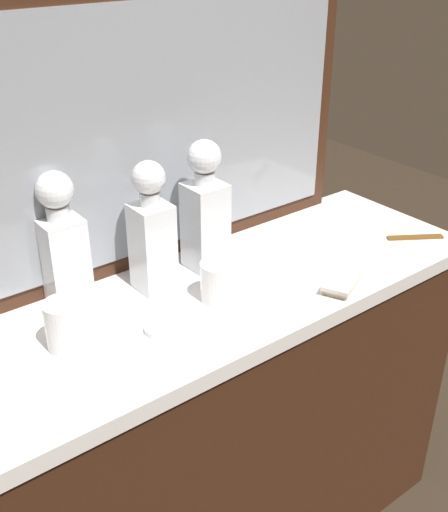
% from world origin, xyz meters
% --- Properties ---
extents(dresser, '(1.31, 0.46, 0.86)m').
position_xyz_m(dresser, '(0.00, 0.00, 0.43)').
color(dresser, '#381E11').
rests_on(dresser, ground_plane).
extents(dresser_mirror, '(1.05, 0.03, 0.64)m').
position_xyz_m(dresser_mirror, '(0.00, 0.21, 1.18)').
color(dresser_mirror, '#381E11').
rests_on(dresser_mirror, dresser).
extents(crystal_decanter_right, '(0.08, 0.08, 0.30)m').
position_xyz_m(crystal_decanter_right, '(-0.13, 0.10, 0.98)').
color(crystal_decanter_right, white).
rests_on(crystal_decanter_right, dresser).
extents(crystal_decanter_rear, '(0.09, 0.09, 0.32)m').
position_xyz_m(crystal_decanter_rear, '(0.03, 0.11, 0.99)').
color(crystal_decanter_rear, white).
rests_on(crystal_decanter_rear, dresser).
extents(crystal_decanter_far_right, '(0.09, 0.09, 0.30)m').
position_xyz_m(crystal_decanter_far_right, '(-0.30, 0.17, 0.98)').
color(crystal_decanter_far_right, white).
rests_on(crystal_decanter_far_right, dresser).
extents(crystal_tumbler_right, '(0.08, 0.08, 0.10)m').
position_xyz_m(crystal_tumbler_right, '(-0.38, 0.01, 0.91)').
color(crystal_tumbler_right, white).
rests_on(crystal_tumbler_right, dresser).
extents(crystal_tumbler_center, '(0.08, 0.08, 0.09)m').
position_xyz_m(crystal_tumbler_center, '(-0.04, -0.03, 0.90)').
color(crystal_tumbler_center, white).
rests_on(crystal_tumbler_center, dresser).
extents(silver_brush_left, '(0.17, 0.12, 0.02)m').
position_xyz_m(silver_brush_left, '(0.23, -0.16, 0.87)').
color(silver_brush_left, '#B7A88C').
rests_on(silver_brush_left, dresser).
extents(porcelain_dish, '(0.06, 0.06, 0.01)m').
position_xyz_m(porcelain_dish, '(-0.21, -0.06, 0.87)').
color(porcelain_dish, silver).
rests_on(porcelain_dish, dresser).
extents(tortoiseshell_comb, '(0.13, 0.10, 0.01)m').
position_xyz_m(tortoiseshell_comb, '(0.55, -0.11, 0.86)').
color(tortoiseshell_comb, brown).
rests_on(tortoiseshell_comb, dresser).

